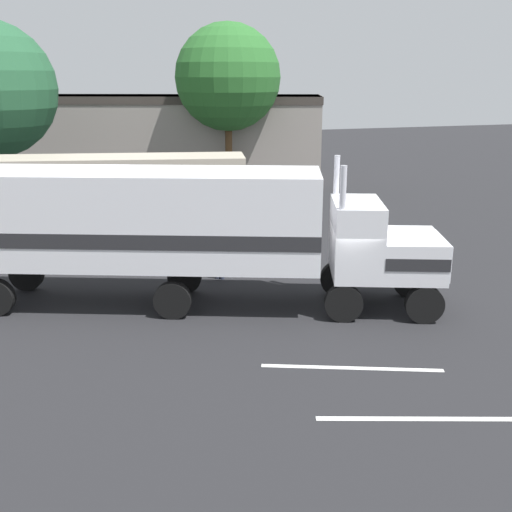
{
  "coord_description": "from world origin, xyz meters",
  "views": [
    {
      "loc": [
        -8.34,
        -15.46,
        6.8
      ],
      "look_at": [
        -2.91,
        1.21,
        1.6
      ],
      "focal_mm": 42.6,
      "sensor_mm": 36.0,
      "label": 1
    }
  ],
  "objects_px": {
    "semi_truck": "(180,225)",
    "person_bystander": "(220,254)",
    "tree_center": "(228,77)",
    "parked_bus": "(122,186)"
  },
  "relations": [
    {
      "from": "person_bystander",
      "to": "tree_center",
      "type": "bearing_deg",
      "value": 73.38
    },
    {
      "from": "tree_center",
      "to": "person_bystander",
      "type": "bearing_deg",
      "value": -106.62
    },
    {
      "from": "person_bystander",
      "to": "parked_bus",
      "type": "xyz_separation_m",
      "value": [
        -2.43,
        7.96,
        1.17
      ]
    },
    {
      "from": "semi_truck",
      "to": "tree_center",
      "type": "bearing_deg",
      "value": 70.47
    },
    {
      "from": "parked_bus",
      "to": "tree_center",
      "type": "height_order",
      "value": "tree_center"
    },
    {
      "from": "semi_truck",
      "to": "person_bystander",
      "type": "height_order",
      "value": "semi_truck"
    },
    {
      "from": "semi_truck",
      "to": "person_bystander",
      "type": "xyz_separation_m",
      "value": [
        1.74,
        2.1,
        -1.63
      ]
    },
    {
      "from": "semi_truck",
      "to": "parked_bus",
      "type": "relative_size",
      "value": 1.25
    },
    {
      "from": "semi_truck",
      "to": "tree_center",
      "type": "relative_size",
      "value": 1.41
    },
    {
      "from": "parked_bus",
      "to": "person_bystander",
      "type": "bearing_deg",
      "value": -73.05
    }
  ]
}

